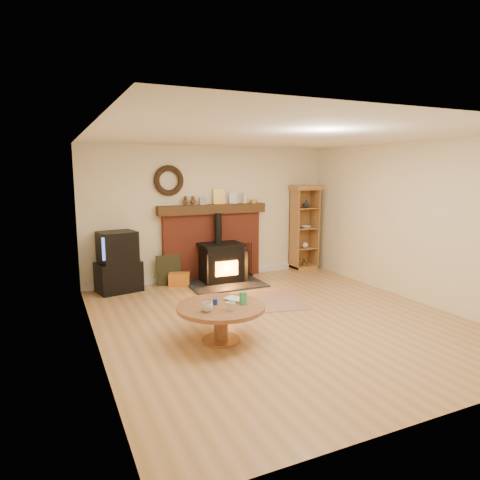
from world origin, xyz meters
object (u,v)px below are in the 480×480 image
tv_unit (118,263)px  coffee_table (221,312)px  curio_cabinet (304,228)px  wood_stove (222,264)px

tv_unit → coffee_table: tv_unit is taller
tv_unit → curio_cabinet: (3.92, 0.08, 0.40)m
wood_stove → curio_cabinet: 2.11m
curio_cabinet → wood_stove: bearing=-172.2°
curio_cabinet → coffee_table: 4.33m
wood_stove → tv_unit: 1.92m
wood_stove → coffee_table: wood_stove is taller
curio_cabinet → coffee_table: curio_cabinet is taller
coffee_table → tv_unit: bearing=105.7°
wood_stove → curio_cabinet: (2.02, 0.28, 0.55)m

